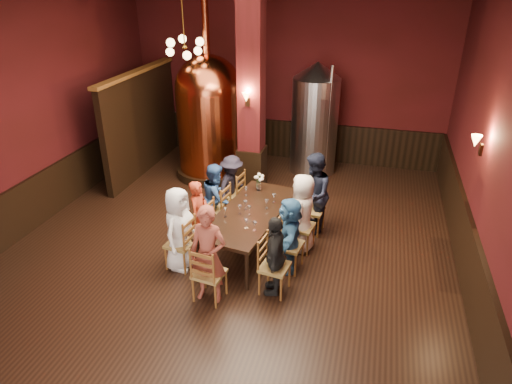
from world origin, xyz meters
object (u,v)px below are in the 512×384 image
(dining_table, at_px, (250,214))
(person_0, at_px, (179,229))
(steel_vessel, at_px, (315,119))
(rose_vase, at_px, (259,179))
(copper_kettle, at_px, (210,115))
(person_2, at_px, (216,198))
(person_1, at_px, (199,215))

(dining_table, bearing_deg, person_0, -130.36)
(steel_vessel, bearing_deg, rose_vase, -101.63)
(dining_table, distance_m, steel_vessel, 3.90)
(copper_kettle, height_order, steel_vessel, copper_kettle)
(person_0, relative_size, steel_vessel, 0.54)
(dining_table, bearing_deg, person_2, 158.78)
(dining_table, relative_size, person_0, 1.71)
(person_2, relative_size, rose_vase, 4.02)
(dining_table, bearing_deg, copper_kettle, 129.64)
(person_1, height_order, steel_vessel, steel_vessel)
(copper_kettle, xyz_separation_m, rose_vase, (1.76, -2.09, -0.52))
(person_1, distance_m, rose_vase, 1.39)
(person_2, bearing_deg, dining_table, -130.28)
(dining_table, relative_size, person_2, 1.83)
(person_2, xyz_separation_m, steel_vessel, (1.32, 3.36, 0.66))
(person_2, bearing_deg, person_0, 160.94)
(person_1, xyz_separation_m, copper_kettle, (-0.95, 3.17, 0.84))
(person_1, height_order, person_2, person_2)
(dining_table, relative_size, rose_vase, 7.34)
(person_0, height_order, person_2, person_0)
(person_2, bearing_deg, copper_kettle, 11.18)
(person_0, bearing_deg, dining_table, -41.69)
(person_1, bearing_deg, person_0, 176.17)
(person_1, relative_size, person_2, 0.95)
(person_0, relative_size, person_2, 1.07)
(person_1, bearing_deg, copper_kettle, 20.65)
(dining_table, xyz_separation_m, rose_vase, (-0.08, 0.87, 0.29))
(rose_vase, bearing_deg, person_1, -126.91)
(person_0, xyz_separation_m, person_1, (0.09, 0.66, -0.08))
(steel_vessel, bearing_deg, person_2, -111.52)
(copper_kettle, distance_m, steel_vessel, 2.51)
(person_0, height_order, copper_kettle, copper_kettle)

